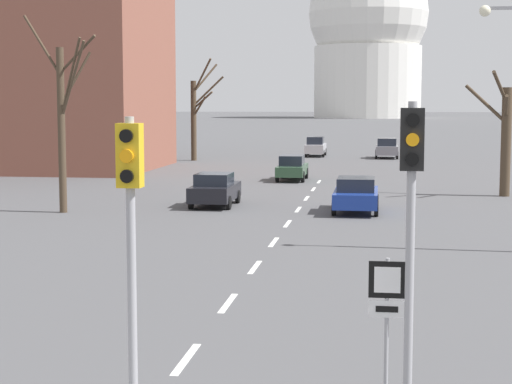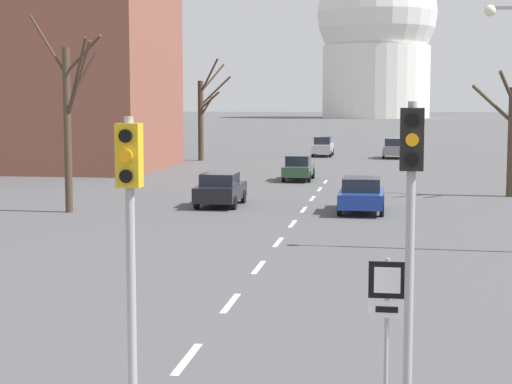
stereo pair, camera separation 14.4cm
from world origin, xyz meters
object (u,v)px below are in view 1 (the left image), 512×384
object	(u,v)px
sedan_near_right	(356,194)
sedan_mid_centre	(215,189)
route_sign_post	(387,303)
traffic_signal_near_right	(411,195)
sedan_near_left	(316,146)
sedan_far_left	(387,148)
traffic_signal_centre_tall	(131,208)
sedan_far_right	(292,168)

from	to	relation	value
sedan_near_right	sedan_mid_centre	size ratio (longest dim) A/B	1.08
sedan_mid_centre	route_sign_post	bearing A→B (deg)	-72.93
traffic_signal_near_right	sedan_near_right	xyz separation A→B (m)	(-1.44, 23.86, -2.57)
sedan_near_left	sedan_far_left	world-z (taller)	sedan_near_left
traffic_signal_centre_tall	sedan_far_left	size ratio (longest dim) A/B	1.18
traffic_signal_centre_tall	sedan_near_right	size ratio (longest dim) A/B	1.05
traffic_signal_near_right	sedan_near_right	world-z (taller)	traffic_signal_near_right
traffic_signal_near_right	sedan_far_left	distance (m)	60.25
sedan_near_left	sedan_far_left	xyz separation A→B (m)	(6.19, -1.82, -0.00)
traffic_signal_near_right	sedan_mid_centre	bearing A→B (deg)	107.53
traffic_signal_near_right	sedan_near_left	xyz separation A→B (m)	(-5.98, 62.02, -2.49)
sedan_near_right	sedan_far_left	distance (m)	36.38
traffic_signal_near_right	sedan_far_right	size ratio (longest dim) A/B	1.13
sedan_mid_centre	sedan_far_right	xyz separation A→B (m)	(2.23, 13.41, 0.01)
traffic_signal_centre_tall	sedan_far_right	size ratio (longest dim) A/B	1.08
traffic_signal_centre_tall	sedan_mid_centre	world-z (taller)	traffic_signal_centre_tall
sedan_far_left	traffic_signal_near_right	bearing A→B (deg)	-90.20
sedan_far_right	sedan_near_left	bearing A→B (deg)	90.68
route_sign_post	sedan_near_right	bearing A→B (deg)	92.69
sedan_near_right	sedan_far_left	world-z (taller)	sedan_far_left
traffic_signal_centre_tall	sedan_far_right	xyz separation A→B (m)	(-1.52, 39.52, -2.41)
sedan_near_left	sedan_near_right	size ratio (longest dim) A/B	1.04
route_sign_post	sedan_near_right	world-z (taller)	route_sign_post
traffic_signal_centre_tall	traffic_signal_near_right	bearing A→B (deg)	13.21
sedan_mid_centre	sedan_far_left	bearing A→B (deg)	76.93
sedan_mid_centre	sedan_far_left	distance (m)	36.01
route_sign_post	sedan_far_left	world-z (taller)	route_sign_post
sedan_near_left	sedan_mid_centre	size ratio (longest dim) A/B	1.12
route_sign_post	sedan_near_left	world-z (taller)	route_sign_post
sedan_mid_centre	traffic_signal_centre_tall	bearing A→B (deg)	-81.83
sedan_near_right	sedan_mid_centre	distance (m)	6.62
sedan_near_right	sedan_far_right	xyz separation A→B (m)	(-4.26, 14.68, 0.01)
sedan_far_left	sedan_mid_centre	bearing A→B (deg)	-103.07
route_sign_post	sedan_mid_centre	size ratio (longest dim) A/B	0.57
route_sign_post	traffic_signal_centre_tall	bearing A→B (deg)	-160.57
sedan_near_left	sedan_far_left	bearing A→B (deg)	-16.40
sedan_far_right	route_sign_post	bearing A→B (deg)	-82.00
sedan_far_left	sedan_far_right	size ratio (longest dim) A/B	0.91
traffic_signal_near_right	sedan_mid_centre	xyz separation A→B (m)	(-7.93, 25.12, -2.57)
sedan_far_left	route_sign_post	bearing A→B (deg)	-90.52
sedan_near_right	traffic_signal_near_right	bearing A→B (deg)	-86.55
sedan_near_right	sedan_far_left	xyz separation A→B (m)	(1.65, 36.34, 0.08)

